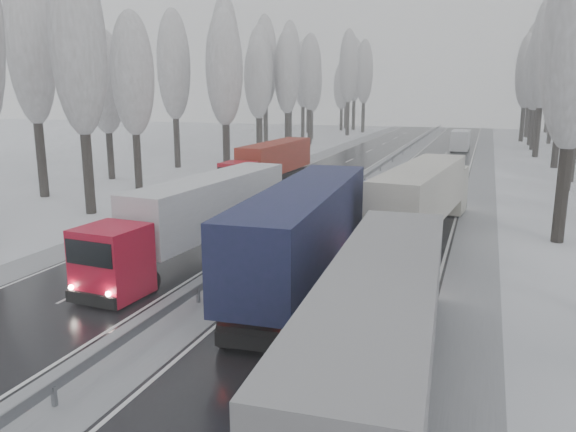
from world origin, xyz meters
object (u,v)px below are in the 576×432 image
Objects in this scene: truck_grey_tarp at (385,318)px; truck_cream_box at (426,194)px; truck_red_white at (201,212)px; truck_red_red at (271,161)px; box_truck_distant at (461,140)px; truck_blue_box at (311,225)px.

truck_cream_box reaches higher than truck_grey_tarp.
truck_red_white reaches higher than truck_red_red.
truck_red_red reaches higher than box_truck_distant.
truck_red_white is (-6.46, 2.12, -0.30)m from truck_blue_box.
box_truck_distant is (-1.37, 69.89, -0.95)m from truck_grey_tarp.
truck_grey_tarp is 35.60m from truck_red_red.
truck_red_red is at bearing 111.28° from truck_blue_box.
truck_cream_box is at bearing -88.83° from box_truck_distant.
truck_grey_tarp is 69.91m from box_truck_distant.
truck_grey_tarp is 18.81m from truck_cream_box.
box_truck_distant is 0.52× the size of truck_red_red.
truck_blue_box is 61.40m from box_truck_distant.
truck_red_red is (-4.42, 21.28, -0.07)m from truck_red_white.
truck_cream_box is at bearing 89.60° from truck_grey_tarp.
box_truck_distant is at bearing 87.88° from truck_grey_tarp.
truck_red_red is at bearing 143.95° from truck_cream_box.
truck_grey_tarp is at bearing -88.20° from box_truck_distant.
truck_blue_box is 25.81m from truck_red_red.
truck_red_red is at bearing 112.79° from truck_grey_tarp.
truck_cream_box is at bearing 65.86° from truck_blue_box.
truck_grey_tarp is 2.10× the size of box_truck_distant.
truck_blue_box is 1.17× the size of truck_red_red.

